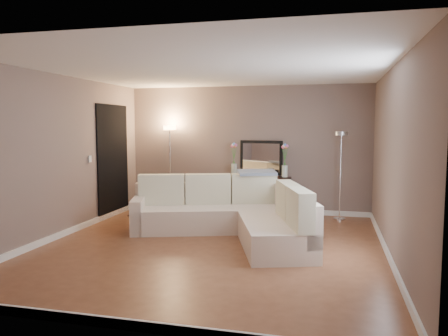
% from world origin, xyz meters
% --- Properties ---
extents(floor, '(5.00, 5.50, 0.01)m').
position_xyz_m(floor, '(0.00, 0.00, -0.01)').
color(floor, brown).
rests_on(floor, ground).
extents(ceiling, '(5.00, 5.50, 0.01)m').
position_xyz_m(ceiling, '(0.00, 0.00, 2.60)').
color(ceiling, white).
rests_on(ceiling, ground).
extents(wall_back, '(5.00, 0.02, 2.60)m').
position_xyz_m(wall_back, '(0.00, 2.76, 1.30)').
color(wall_back, '#79665D').
rests_on(wall_back, ground).
extents(wall_front, '(5.00, 0.02, 2.60)m').
position_xyz_m(wall_front, '(0.00, -2.76, 1.30)').
color(wall_front, '#79665D').
rests_on(wall_front, ground).
extents(wall_left, '(0.02, 5.50, 2.60)m').
position_xyz_m(wall_left, '(-2.51, 0.00, 1.30)').
color(wall_left, '#79665D').
rests_on(wall_left, ground).
extents(wall_right, '(0.02, 5.50, 2.60)m').
position_xyz_m(wall_right, '(2.51, 0.00, 1.30)').
color(wall_right, '#79665D').
rests_on(wall_right, ground).
extents(baseboard_back, '(5.00, 0.03, 0.10)m').
position_xyz_m(baseboard_back, '(0.00, 2.73, 0.05)').
color(baseboard_back, white).
rests_on(baseboard_back, ground).
extents(baseboard_front, '(5.00, 0.03, 0.10)m').
position_xyz_m(baseboard_front, '(0.00, -2.73, 0.05)').
color(baseboard_front, white).
rests_on(baseboard_front, ground).
extents(baseboard_left, '(0.03, 5.50, 0.10)m').
position_xyz_m(baseboard_left, '(-2.48, 0.00, 0.05)').
color(baseboard_left, white).
rests_on(baseboard_left, ground).
extents(baseboard_right, '(0.03, 5.50, 0.10)m').
position_xyz_m(baseboard_right, '(2.48, 0.00, 0.05)').
color(baseboard_right, white).
rests_on(baseboard_right, ground).
extents(doorway, '(0.02, 1.20, 2.20)m').
position_xyz_m(doorway, '(-2.48, 1.70, 1.10)').
color(doorway, black).
rests_on(doorway, ground).
extents(switch_plate, '(0.02, 0.08, 0.12)m').
position_xyz_m(switch_plate, '(-2.48, 0.85, 1.20)').
color(switch_plate, white).
rests_on(switch_plate, ground).
extents(sectional_sofa, '(3.33, 2.71, 0.94)m').
position_xyz_m(sectional_sofa, '(0.17, 0.78, 0.35)').
color(sectional_sofa, beige).
rests_on(sectional_sofa, floor).
extents(throw_blanket, '(0.77, 0.61, 0.09)m').
position_xyz_m(throw_blanket, '(0.42, 1.55, 0.96)').
color(throw_blanket, gray).
rests_on(throw_blanket, sectional_sofa).
extents(console_table, '(1.29, 0.50, 0.77)m').
position_xyz_m(console_table, '(0.22, 2.53, 0.44)').
color(console_table, black).
rests_on(console_table, floor).
extents(leaning_mirror, '(0.89, 0.16, 0.70)m').
position_xyz_m(leaning_mirror, '(0.32, 2.68, 1.14)').
color(leaning_mirror, black).
rests_on(leaning_mirror, console_table).
extents(table_decor, '(0.53, 0.16, 0.13)m').
position_xyz_m(table_decor, '(0.29, 2.48, 0.82)').
color(table_decor, '#D14924').
rests_on(table_decor, console_table).
extents(flower_vase_left, '(0.15, 0.13, 0.66)m').
position_xyz_m(flower_vase_left, '(-0.23, 2.59, 1.07)').
color(flower_vase_left, silver).
rests_on(flower_vase_left, console_table).
extents(flower_vase_right, '(0.15, 0.13, 0.66)m').
position_xyz_m(flower_vase_right, '(0.82, 2.45, 1.07)').
color(flower_vase_right, silver).
rests_on(flower_vase_right, console_table).
extents(floor_lamp_lit, '(0.28, 0.28, 1.78)m').
position_xyz_m(floor_lamp_lit, '(-1.61, 2.54, 1.26)').
color(floor_lamp_lit, silver).
rests_on(floor_lamp_lit, floor).
extents(floor_lamp_unlit, '(0.24, 0.24, 1.68)m').
position_xyz_m(floor_lamp_unlit, '(1.88, 2.39, 1.19)').
color(floor_lamp_unlit, silver).
rests_on(floor_lamp_unlit, floor).
extents(charcoal_rug, '(1.25, 0.99, 0.02)m').
position_xyz_m(charcoal_rug, '(-1.67, 2.20, 0.01)').
color(charcoal_rug, black).
rests_on(charcoal_rug, floor).
extents(black_bag, '(0.35, 0.27, 0.21)m').
position_xyz_m(black_bag, '(-1.85, 2.08, 0.15)').
color(black_bag, black).
rests_on(black_bag, charcoal_rug).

